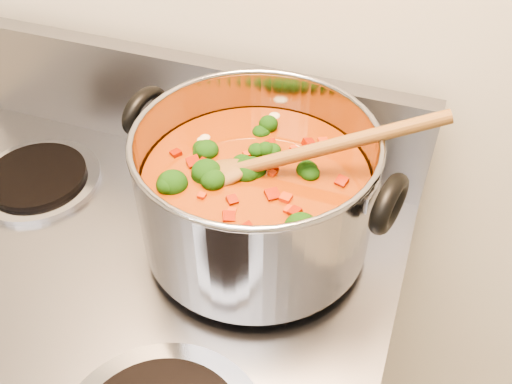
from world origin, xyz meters
TOP-DOWN VIEW (x-y plane):
  - stockpot at (0.22, 1.30)m, footprint 0.35×0.29m
  - wooden_spoon at (0.24, 1.31)m, footprint 0.29×0.13m
  - cooktop_crumbs at (0.23, 1.09)m, footprint 0.10×0.02m

SIDE VIEW (x-z plane):
  - cooktop_crumbs at x=0.23m, z-range 0.92..0.93m
  - stockpot at x=0.22m, z-range 0.92..1.10m
  - wooden_spoon at x=0.24m, z-range 1.00..1.12m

